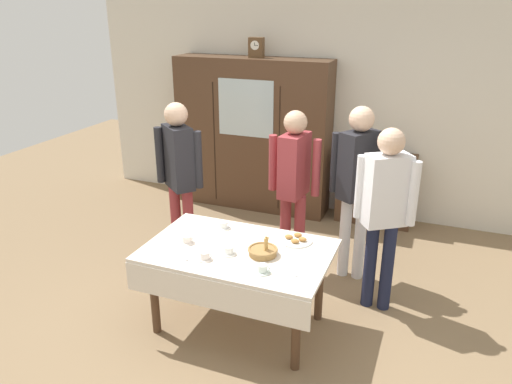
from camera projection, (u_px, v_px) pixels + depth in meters
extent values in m
plane|color=#846B4C|center=(248.00, 312.00, 4.42)|extent=(12.00, 12.00, 0.00)
cube|color=silver|center=(327.00, 108.00, 6.23)|extent=(6.40, 0.10, 2.70)
cylinder|color=#4C3321|center=(154.00, 295.00, 4.03)|extent=(0.07, 0.07, 0.71)
cylinder|color=#4C3321|center=(296.00, 329.00, 3.62)|extent=(0.07, 0.07, 0.71)
cylinder|color=#4C3321|center=(193.00, 258.00, 4.62)|extent=(0.07, 0.07, 0.71)
cylinder|color=#4C3321|center=(319.00, 284.00, 4.20)|extent=(0.07, 0.07, 0.71)
cube|color=silver|center=(238.00, 250.00, 3.98)|extent=(1.50, 0.96, 0.03)
cube|color=silver|center=(212.00, 295.00, 3.62)|extent=(1.50, 0.01, 0.24)
cube|color=#4C3321|center=(253.00, 135.00, 6.41)|extent=(2.03, 0.45, 1.97)
cube|color=silver|center=(246.00, 108.00, 6.07)|extent=(0.73, 0.01, 0.71)
cube|color=black|center=(214.00, 143.00, 6.40)|extent=(0.01, 0.01, 1.58)
cube|color=black|center=(279.00, 150.00, 6.10)|extent=(0.01, 0.01, 1.58)
cube|color=brown|center=(256.00, 47.00, 5.99)|extent=(0.18, 0.10, 0.24)
cylinder|color=white|center=(255.00, 45.00, 5.94)|extent=(0.11, 0.01, 0.11)
cube|color=black|center=(255.00, 44.00, 5.93)|extent=(0.00, 0.00, 0.04)
cube|color=black|center=(256.00, 45.00, 5.92)|extent=(0.05, 0.00, 0.00)
cube|color=#4C3321|center=(375.00, 188.00, 6.09)|extent=(0.92, 0.35, 0.89)
cube|color=#3D754C|center=(379.00, 153.00, 5.93)|extent=(0.16, 0.19, 0.04)
cube|color=#B29333|center=(379.00, 150.00, 5.91)|extent=(0.12, 0.17, 0.03)
cube|color=#664C7A|center=(379.00, 148.00, 5.90)|extent=(0.14, 0.17, 0.02)
cube|color=#B29333|center=(379.00, 145.00, 5.89)|extent=(0.14, 0.19, 0.03)
cylinder|color=silver|center=(262.00, 272.00, 3.63)|extent=(0.13, 0.13, 0.01)
cylinder|color=silver|center=(262.00, 268.00, 3.62)|extent=(0.08, 0.08, 0.05)
torus|color=silver|center=(267.00, 269.00, 3.61)|extent=(0.04, 0.01, 0.04)
cylinder|color=#47230F|center=(262.00, 265.00, 3.61)|extent=(0.06, 0.06, 0.01)
cylinder|color=white|center=(187.00, 242.00, 4.07)|extent=(0.13, 0.13, 0.01)
cylinder|color=white|center=(187.00, 239.00, 4.06)|extent=(0.08, 0.08, 0.05)
torus|color=white|center=(191.00, 239.00, 4.05)|extent=(0.04, 0.01, 0.04)
cylinder|color=#47230F|center=(187.00, 237.00, 4.05)|extent=(0.06, 0.06, 0.01)
cylinder|color=white|center=(229.00, 253.00, 3.90)|extent=(0.13, 0.13, 0.01)
cylinder|color=white|center=(229.00, 250.00, 3.88)|extent=(0.08, 0.08, 0.05)
torus|color=white|center=(233.00, 250.00, 3.87)|extent=(0.04, 0.01, 0.04)
cylinder|color=#47230F|center=(229.00, 247.00, 3.88)|extent=(0.06, 0.06, 0.01)
cylinder|color=white|center=(223.00, 228.00, 4.34)|extent=(0.13, 0.13, 0.01)
cylinder|color=white|center=(223.00, 224.00, 4.33)|extent=(0.08, 0.08, 0.05)
torus|color=white|center=(227.00, 225.00, 4.32)|extent=(0.04, 0.01, 0.04)
cylinder|color=white|center=(205.00, 259.00, 3.81)|extent=(0.13, 0.13, 0.01)
cylinder|color=white|center=(205.00, 255.00, 3.80)|extent=(0.08, 0.08, 0.05)
torus|color=white|center=(209.00, 256.00, 3.79)|extent=(0.04, 0.01, 0.04)
cylinder|color=#9E7542|center=(263.00, 252.00, 3.87)|extent=(0.22, 0.22, 0.05)
torus|color=#9E7542|center=(263.00, 249.00, 3.86)|extent=(0.24, 0.24, 0.02)
cylinder|color=tan|center=(265.00, 245.00, 3.82)|extent=(0.02, 0.03, 0.12)
cylinder|color=tan|center=(266.00, 244.00, 3.83)|extent=(0.03, 0.04, 0.12)
cylinder|color=tan|center=(267.00, 243.00, 3.85)|extent=(0.03, 0.02, 0.12)
cylinder|color=white|center=(296.00, 240.00, 4.10)|extent=(0.28, 0.28, 0.01)
ellipsoid|color=#BC7F3D|center=(303.00, 239.00, 4.07)|extent=(0.07, 0.05, 0.04)
ellipsoid|color=#BC7F3D|center=(298.00, 235.00, 4.15)|extent=(0.07, 0.05, 0.04)
ellipsoid|color=#BC7F3D|center=(289.00, 237.00, 4.11)|extent=(0.07, 0.05, 0.04)
ellipsoid|color=#BC7F3D|center=(295.00, 241.00, 4.04)|extent=(0.07, 0.05, 0.04)
cube|color=silver|center=(289.00, 275.00, 3.59)|extent=(0.10, 0.01, 0.00)
ellipsoid|color=silver|center=(296.00, 276.00, 3.57)|extent=(0.03, 0.02, 0.01)
cube|color=silver|center=(203.00, 225.00, 4.39)|extent=(0.10, 0.01, 0.00)
ellipsoid|color=silver|center=(208.00, 226.00, 4.37)|extent=(0.03, 0.02, 0.01)
cube|color=silver|center=(180.00, 259.00, 3.82)|extent=(0.10, 0.01, 0.00)
ellipsoid|color=silver|center=(187.00, 260.00, 3.80)|extent=(0.03, 0.02, 0.01)
cylinder|color=#933338|center=(285.00, 232.00, 5.02)|extent=(0.11, 0.11, 0.83)
cylinder|color=#933338|center=(299.00, 234.00, 4.97)|extent=(0.11, 0.11, 0.83)
cube|color=#933338|center=(294.00, 165.00, 4.73)|extent=(0.24, 0.38, 0.62)
sphere|color=tan|center=(296.00, 122.00, 4.58)|extent=(0.22, 0.22, 0.22)
cylinder|color=#933338|center=(273.00, 163.00, 4.80)|extent=(0.08, 0.08, 0.56)
cylinder|color=#933338|center=(316.00, 168.00, 4.65)|extent=(0.08, 0.08, 0.56)
cylinder|color=#191E38|center=(370.00, 265.00, 4.39)|extent=(0.11, 0.11, 0.83)
cylinder|color=#191E38|center=(387.00, 268.00, 4.34)|extent=(0.11, 0.11, 0.83)
cube|color=silver|center=(386.00, 190.00, 4.10)|extent=(0.41, 0.37, 0.62)
sphere|color=#DBB293|center=(391.00, 142.00, 3.95)|extent=(0.22, 0.22, 0.22)
cylinder|color=silver|center=(360.00, 187.00, 4.18)|extent=(0.08, 0.08, 0.56)
cylinder|color=silver|center=(414.00, 194.00, 4.03)|extent=(0.08, 0.08, 0.56)
cylinder|color=#933338|center=(176.00, 224.00, 5.16)|extent=(0.11, 0.11, 0.85)
cylinder|color=#933338|center=(189.00, 226.00, 5.11)|extent=(0.11, 0.11, 0.85)
cube|color=#232328|center=(179.00, 157.00, 4.87)|extent=(0.41, 0.38, 0.64)
sphere|color=#DBB293|center=(176.00, 114.00, 4.71)|extent=(0.23, 0.23, 0.23)
cylinder|color=#232328|center=(159.00, 155.00, 4.94)|extent=(0.08, 0.08, 0.57)
cylinder|color=#232328|center=(198.00, 160.00, 4.79)|extent=(0.08, 0.08, 0.57)
cylinder|color=silver|center=(345.00, 236.00, 4.88)|extent=(0.11, 0.11, 0.86)
cylinder|color=silver|center=(360.00, 239.00, 4.83)|extent=(0.11, 0.11, 0.86)
cube|color=#232328|center=(358.00, 165.00, 4.58)|extent=(0.36, 0.41, 0.65)
sphere|color=#DBB293|center=(362.00, 119.00, 4.43)|extent=(0.23, 0.23, 0.23)
cylinder|color=#232328|center=(335.00, 162.00, 4.66)|extent=(0.08, 0.08, 0.58)
cylinder|color=#232328|center=(382.00, 168.00, 4.51)|extent=(0.08, 0.08, 0.58)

